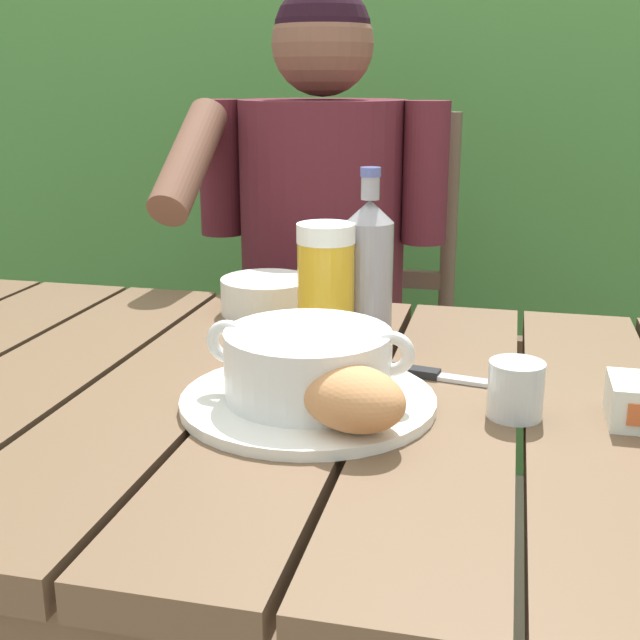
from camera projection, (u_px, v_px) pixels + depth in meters
name	position (u px, v px, depth m)	size (l,w,h in m)	color
dining_table	(301.00, 458.00, 0.98)	(1.49, 0.82, 0.73)	brown
hedge_backdrop	(557.00, 43.00, 2.32)	(3.94, 0.99, 2.37)	#47823B
chair_near_diner	(338.00, 356.00, 1.85)	(0.49, 0.43, 1.01)	brown
person_eating	(317.00, 264.00, 1.59)	(0.48, 0.47, 1.25)	#581D28
serving_plate	(308.00, 401.00, 0.91)	(0.28, 0.28, 0.01)	white
soup_bowl	(308.00, 362.00, 0.90)	(0.23, 0.18, 0.08)	white
bread_roll	(353.00, 398.00, 0.81)	(0.14, 0.13, 0.06)	tan
beer_glass	(326.00, 287.00, 1.09)	(0.08, 0.08, 0.17)	gold
beer_bottle	(369.00, 269.00, 1.11)	(0.06, 0.06, 0.24)	gray
water_glass_small	(516.00, 390.00, 0.87)	(0.06, 0.06, 0.06)	silver
table_knife	(437.00, 375.00, 0.99)	(0.15, 0.05, 0.01)	silver
diner_bowl	(267.00, 296.00, 1.27)	(0.14, 0.14, 0.05)	white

